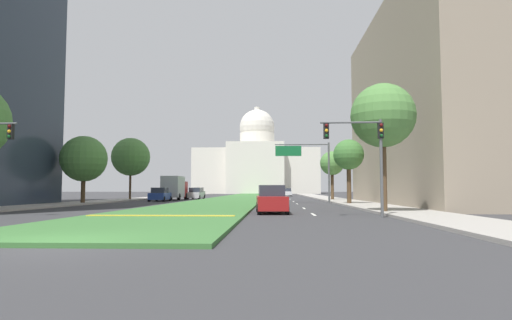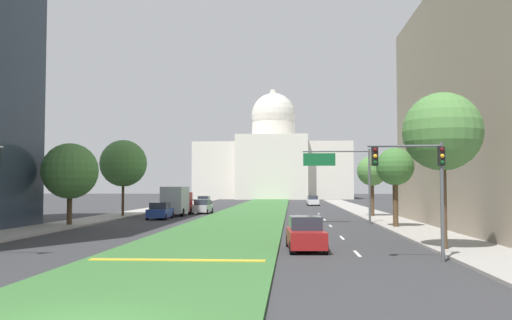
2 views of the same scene
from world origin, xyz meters
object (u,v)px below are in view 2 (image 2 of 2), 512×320
object	(u,v)px
street_tree_right_far	(372,171)
sedan_far_horizon	(204,202)
sedan_lead_stopped	(306,234)
sedan_distant	(202,207)
traffic_light_near_right	(422,174)
street_tree_right_mid	(395,167)
overhead_guide_sign	(344,170)
street_tree_left_mid	(70,171)
street_tree_right_near	(442,132)
street_tree_left_far	(123,163)
box_truck_delivery	(177,200)
sedan_very_far	(313,201)
capitol_building	(273,164)
sedan_midblock	(160,211)

from	to	relation	value
street_tree_right_far	sedan_far_horizon	world-z (taller)	street_tree_right_far
sedan_lead_stopped	sedan_distant	bearing A→B (deg)	107.57
traffic_light_near_right	sedan_distant	xyz separation A→B (m)	(-16.34, 39.68, -3.01)
street_tree_right_mid	sedan_distant	world-z (taller)	street_tree_right_mid
overhead_guide_sign	street_tree_left_mid	size ratio (longest dim) A/B	0.96
street_tree_left_mid	sedan_distant	world-z (taller)	street_tree_left_mid
traffic_light_near_right	sedan_far_horizon	size ratio (longest dim) A/B	1.24
traffic_light_near_right	street_tree_right_near	world-z (taller)	street_tree_right_near
sedan_lead_stopped	sedan_far_horizon	bearing A→B (deg)	104.77
street_tree_left_far	box_truck_delivery	xyz separation A→B (m)	(5.15, 2.86, -4.01)
sedan_far_horizon	sedan_distant	bearing A→B (deg)	-81.29
sedan_very_far	box_truck_delivery	world-z (taller)	box_truck_delivery
overhead_guide_sign	sedan_far_horizon	size ratio (longest dim) A/B	1.55
capitol_building	sedan_very_far	xyz separation A→B (m)	(8.36, -51.28, -8.31)
street_tree_right_far	sedan_lead_stopped	world-z (taller)	street_tree_right_far
sedan_very_far	street_tree_right_mid	bearing A→B (deg)	-84.71
street_tree_left_far	sedan_distant	size ratio (longest dim) A/B	1.94
capitol_building	sedan_distant	world-z (taller)	capitol_building
street_tree_right_far	box_truck_delivery	size ratio (longest dim) A/B	1.01
street_tree_right_mid	sedan_very_far	xyz separation A→B (m)	(-4.52, 48.82, -3.96)
street_tree_right_near	box_truck_delivery	world-z (taller)	street_tree_right_near
street_tree_right_mid	street_tree_right_near	bearing A→B (deg)	-91.65
street_tree_left_far	sedan_very_far	world-z (taller)	street_tree_left_far
overhead_guide_sign	street_tree_left_far	distance (m)	24.08
sedan_distant	street_tree_right_mid	bearing A→B (deg)	-48.67
traffic_light_near_right	box_truck_delivery	world-z (taller)	traffic_light_near_right
capitol_building	street_tree_left_far	xyz separation A→B (m)	(-13.01, -86.49, -3.41)
capitol_building	box_truck_delivery	xyz separation A→B (m)	(-7.87, -83.63, -7.41)
street_tree_left_mid	box_truck_delivery	distance (m)	17.15
traffic_light_near_right	sedan_midblock	bearing A→B (deg)	123.07
sedan_lead_stopped	street_tree_right_far	bearing A→B (deg)	75.29
sedan_distant	overhead_guide_sign	bearing A→B (deg)	-47.27
street_tree_right_mid	street_tree_right_far	bearing A→B (deg)	88.41
overhead_guide_sign	sedan_lead_stopped	distance (m)	20.14
sedan_very_far	street_tree_right_near	bearing A→B (deg)	-86.32
traffic_light_near_right	street_tree_left_mid	bearing A→B (deg)	141.56
street_tree_left_mid	sedan_very_far	distance (m)	53.13
street_tree_right_mid	sedan_lead_stopped	size ratio (longest dim) A/B	1.46
street_tree_right_near	sedan_lead_stopped	world-z (taller)	street_tree_right_near
capitol_building	overhead_guide_sign	xyz separation A→B (m)	(9.38, -95.29, -4.43)
street_tree_left_far	overhead_guide_sign	bearing A→B (deg)	-21.47
street_tree_left_mid	street_tree_right_far	distance (m)	30.21
street_tree_right_far	street_tree_left_far	bearing A→B (deg)	-177.26
street_tree_right_near	street_tree_right_mid	bearing A→B (deg)	88.35
street_tree_right_mid	sedan_midblock	xyz separation A→B (m)	(-21.06, 10.32, -3.95)
street_tree_left_mid	sedan_lead_stopped	world-z (taller)	street_tree_left_mid
street_tree_right_mid	sedan_distant	xyz separation A→B (m)	(-18.67, 21.22, -3.94)
street_tree_right_far	traffic_light_near_right	bearing A→B (deg)	-94.70
traffic_light_near_right	sedan_very_far	world-z (taller)	traffic_light_near_right
street_tree_right_near	street_tree_left_mid	size ratio (longest dim) A/B	1.18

